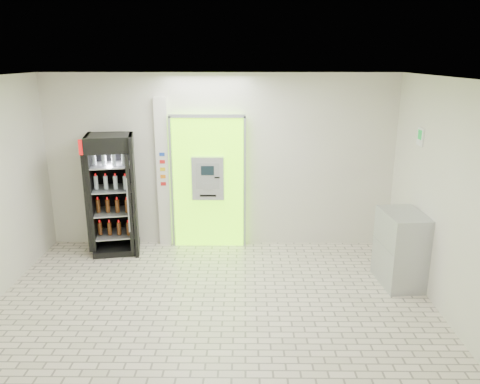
{
  "coord_description": "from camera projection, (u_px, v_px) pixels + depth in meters",
  "views": [
    {
      "loc": [
        0.42,
        -5.39,
        3.24
      ],
      "look_at": [
        0.36,
        1.2,
        1.33
      ],
      "focal_mm": 35.0,
      "sensor_mm": 36.0,
      "label": 1
    }
  ],
  "objects": [
    {
      "name": "ground",
      "position": [
        212.0,
        316.0,
        6.08
      ],
      "size": [
        6.0,
        6.0,
        0.0
      ],
      "primitive_type": "plane",
      "color": "beige",
      "rests_on": "ground"
    },
    {
      "name": "beverage_cooler",
      "position": [
        114.0,
        196.0,
        7.9
      ],
      "size": [
        0.88,
        0.83,
        2.02
      ],
      "rotation": [
        0.0,
        0.0,
        0.2
      ],
      "color": "black",
      "rests_on": "ground"
    },
    {
      "name": "steel_cabinet",
      "position": [
        401.0,
        249.0,
        6.82
      ],
      "size": [
        0.62,
        0.87,
        1.1
      ],
      "rotation": [
        0.0,
        0.0,
        0.09
      ],
      "color": "#A6A9AE",
      "rests_on": "ground"
    },
    {
      "name": "pillar",
      "position": [
        163.0,
        174.0,
        8.08
      ],
      "size": [
        0.22,
        0.11,
        2.6
      ],
      "color": "silver",
      "rests_on": "ground"
    },
    {
      "name": "atm_assembly",
      "position": [
        208.0,
        181.0,
        8.07
      ],
      "size": [
        1.3,
        0.24,
        2.33
      ],
      "color": "#82FF09",
      "rests_on": "ground"
    },
    {
      "name": "room_shell",
      "position": [
        209.0,
        179.0,
        5.57
      ],
      "size": [
        6.0,
        6.0,
        6.0
      ],
      "color": "silver",
      "rests_on": "ground"
    },
    {
      "name": "exit_sign",
      "position": [
        420.0,
        137.0,
        6.81
      ],
      "size": [
        0.02,
        0.22,
        0.26
      ],
      "color": "white",
      "rests_on": "room_shell"
    }
  ]
}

